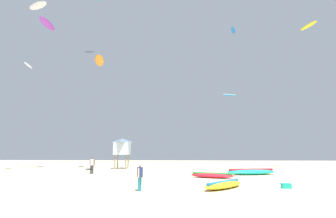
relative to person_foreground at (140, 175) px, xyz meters
The scene contains 16 objects.
ground_plane 5.46m from the person_foreground, 77.94° to the right, with size 120.00×120.00×0.00m, color beige.
person_foreground is the anchor object (origin of this frame).
person_midground 13.55m from the person_foreground, 121.49° to the left, with size 0.58×0.40×1.77m.
kite_grounded_near 9.41m from the person_foreground, 57.02° to the left, with size 3.97×2.56×0.48m.
kite_grounded_mid 5.35m from the person_foreground, 14.46° to the left, with size 3.38×3.80×0.48m.
kite_grounded_far 14.70m from the person_foreground, 49.99° to the left, with size 5.28×2.53×0.64m.
lifeguard_tower 20.87m from the person_foreground, 106.54° to the left, with size 2.30×2.30×4.15m.
cooler_box 9.25m from the person_foreground, ahead, with size 0.56×0.36×0.32m, color #19B29E.
kite_aloft_0 22.32m from the person_foreground, 64.01° to the left, with size 2.18×1.29×0.31m.
kite_aloft_1 38.32m from the person_foreground, 134.79° to the left, with size 4.20×2.80×0.79m.
kite_aloft_2 33.46m from the person_foreground, 42.51° to the left, with size 1.67×2.97×0.30m.
kite_aloft_5 27.45m from the person_foreground, 138.46° to the left, with size 1.01×2.37×0.58m.
kite_aloft_6 39.53m from the person_foreground, 116.86° to the left, with size 2.06×0.65×0.52m.
kite_aloft_7 44.49m from the person_foreground, 68.63° to the left, with size 1.58×3.13×0.63m.
kite_aloft_8 30.54m from the person_foreground, 134.32° to the left, with size 1.39×4.04×0.55m.
kite_aloft_9 20.35m from the person_foreground, 118.72° to the left, with size 2.38×4.12×0.62m.
Camera 1 is at (1.45, -10.11, 2.27)m, focal length 27.01 mm.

